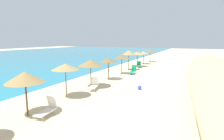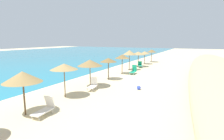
# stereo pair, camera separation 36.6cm
# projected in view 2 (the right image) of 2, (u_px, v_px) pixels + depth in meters

# --- Properties ---
(ground_plane) EXTENTS (160.00, 160.00, 0.00)m
(ground_plane) POSITION_uv_depth(u_px,v_px,m) (135.00, 77.00, 23.03)
(ground_plane) COLOR beige
(dune_ridge) EXTENTS (54.68, 8.62, 1.73)m
(dune_ridge) POSITION_uv_depth(u_px,v_px,m) (221.00, 74.00, 20.25)
(dune_ridge) COLOR #C9B586
(dune_ridge) RESTS_ON ground_plane
(beach_umbrella_1) EXTENTS (2.31, 2.31, 2.75)m
(beach_umbrella_1) POSITION_uv_depth(u_px,v_px,m) (23.00, 77.00, 11.07)
(beach_umbrella_1) COLOR brown
(beach_umbrella_1) RESTS_ON ground_plane
(beach_umbrella_2) EXTENTS (2.19, 2.19, 2.76)m
(beach_umbrella_2) POSITION_uv_depth(u_px,v_px,m) (64.00, 67.00, 14.58)
(beach_umbrella_2) COLOR brown
(beach_umbrella_2) RESTS_ON ground_plane
(beach_umbrella_3) EXTENTS (2.42, 2.42, 2.72)m
(beach_umbrella_3) POSITION_uv_depth(u_px,v_px,m) (90.00, 63.00, 17.71)
(beach_umbrella_3) COLOR brown
(beach_umbrella_3) RESTS_ON ground_plane
(beach_umbrella_4) EXTENTS (1.94, 1.94, 2.55)m
(beach_umbrella_4) POSITION_uv_depth(u_px,v_px,m) (108.00, 60.00, 21.10)
(beach_umbrella_4) COLOR brown
(beach_umbrella_4) RESTS_ON ground_plane
(beach_umbrella_5) EXTENTS (1.95, 1.95, 2.65)m
(beach_umbrella_5) POSITION_uv_depth(u_px,v_px,m) (122.00, 57.00, 24.59)
(beach_umbrella_5) COLOR brown
(beach_umbrella_5) RESTS_ON ground_plane
(beach_umbrella_6) EXTENTS (2.03, 2.03, 3.04)m
(beach_umbrella_6) POSITION_uv_depth(u_px,v_px,m) (129.00, 53.00, 27.73)
(beach_umbrella_6) COLOR brown
(beach_umbrella_6) RESTS_ON ground_plane
(beach_umbrella_7) EXTENTS (2.49, 2.49, 2.59)m
(beach_umbrella_7) POSITION_uv_depth(u_px,v_px,m) (138.00, 53.00, 31.18)
(beach_umbrella_7) COLOR brown
(beach_umbrella_7) RESTS_ON ground_plane
(beach_umbrella_8) EXTENTS (1.97, 1.97, 2.44)m
(beach_umbrella_8) POSITION_uv_depth(u_px,v_px,m) (145.00, 53.00, 34.62)
(beach_umbrella_8) COLOR brown
(beach_umbrella_8) RESTS_ON ground_plane
(beach_umbrella_9) EXTENTS (1.95, 1.95, 2.61)m
(beach_umbrella_9) POSITION_uv_depth(u_px,v_px,m) (152.00, 51.00, 37.65)
(beach_umbrella_9) COLOR brown
(beach_umbrella_9) RESTS_ON ground_plane
(lounge_chair_1) EXTENTS (1.45, 0.91, 1.12)m
(lounge_chair_1) POSITION_uv_depth(u_px,v_px,m) (93.00, 85.00, 17.10)
(lounge_chair_1) COLOR white
(lounge_chair_1) RESTS_ON ground_plane
(lounge_chair_2) EXTENTS (1.50, 0.68, 1.22)m
(lounge_chair_2) POSITION_uv_depth(u_px,v_px,m) (133.00, 71.00, 24.91)
(lounge_chair_2) COLOR #199972
(lounge_chair_2) RESTS_ON ground_plane
(lounge_chair_3) EXTENTS (1.73, 1.17, 0.99)m
(lounge_chair_3) POSITION_uv_depth(u_px,v_px,m) (140.00, 65.00, 30.85)
(lounge_chair_3) COLOR #199972
(lounge_chair_3) RESTS_ON ground_plane
(lounge_chair_4) EXTENTS (1.65, 0.80, 1.11)m
(lounge_chair_4) POSITION_uv_depth(u_px,v_px,m) (45.00, 108.00, 11.39)
(lounge_chair_4) COLOR white
(lounge_chair_4) RESTS_ON ground_plane
(beach_ball) EXTENTS (0.39, 0.39, 0.39)m
(beach_ball) POSITION_uv_depth(u_px,v_px,m) (139.00, 88.00, 17.20)
(beach_ball) COLOR blue
(beach_ball) RESTS_ON ground_plane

